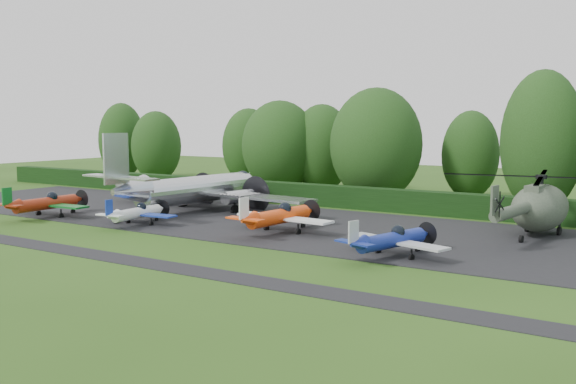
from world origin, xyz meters
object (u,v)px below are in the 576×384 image
Objects in this scene: light_plane_orange at (279,216)px; light_plane_white at (137,213)px; transport_plane at (195,189)px; light_plane_blue at (392,240)px; light_plane_red at (46,203)px; helicopter at (540,203)px.

light_plane_white is at bearing -169.74° from light_plane_orange.
transport_plane is 3.22× the size of light_plane_blue.
light_plane_red is (-8.33, -9.16, -0.85)m from transport_plane.
transport_plane is 28.42m from helicopter.
transport_plane reaches higher than light_plane_red.
light_plane_orange is (20.58, 4.14, 0.05)m from light_plane_red.
helicopter is at bearing 2.55° from transport_plane.
light_plane_red is 0.51× the size of helicopter.
transport_plane is at bearing -178.50° from helicopter.
light_plane_red is 30.70m from light_plane_blue.
transport_plane is 1.47× the size of helicopter.
light_plane_white is at bearing -162.62° from helicopter.
light_plane_blue is at bearing 4.14° from light_plane_white.
light_plane_white is at bearing 9.48° from light_plane_red.
light_plane_white is at bearing 163.14° from light_plane_blue.
light_plane_orange is at bearing -157.08° from helicopter.
transport_plane is at bearing 102.75° from light_plane_white.
light_plane_orange is 1.15× the size of light_plane_blue.
transport_plane is at bearing 50.27° from light_plane_red.
transport_plane is at bearing 143.55° from light_plane_blue.
light_plane_red is 9.50m from light_plane_white.
light_plane_red is 0.96× the size of light_plane_orange.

